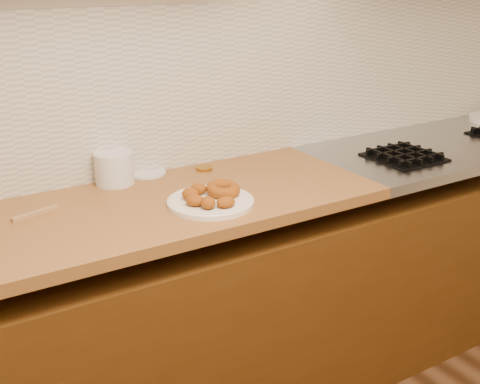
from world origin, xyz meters
The scene contains 13 objects.
wall_back centered at (0.00, 2.00, 1.35)m, with size 4.00×0.02×2.70m, color #C6B396.
base_cabinet centered at (0.00, 1.69, 0.39)m, with size 3.60×0.60×0.77m, color #4A270C.
butcher_block centered at (-0.65, 1.69, 0.88)m, with size 2.30×0.62×0.04m, color olive.
stovetop centered at (1.15, 1.69, 0.88)m, with size 1.30×0.62×0.04m, color #9EA0A5.
backsplash centered at (0.00, 1.99, 1.20)m, with size 3.60×0.02×0.60m, color beige.
burner_grates centered at (1.13, 1.61, 0.91)m, with size 0.91×0.26×0.03m.
donut_plate centered at (-0.11, 1.58, 0.91)m, with size 0.28×0.28×0.02m, color white.
ring_donut centered at (-0.05, 1.59, 0.94)m, with size 0.11×0.11×0.04m, color #955115.
fried_dough_chunks centered at (-0.14, 1.56, 0.93)m, with size 0.15×0.20×0.04m.
plastic_tub centered at (-0.30, 1.93, 0.96)m, with size 0.14×0.14×0.11m, color silver.
tub_lid centered at (-0.16, 1.97, 0.90)m, with size 0.14×0.14×0.01m, color silver.
brass_jar_lid centered at (0.04, 1.90, 0.91)m, with size 0.07×0.07×0.01m, color #AD7A21.
wooden_utensil centered at (-0.62, 1.78, 0.91)m, with size 0.16×0.02×0.01m, color #9E7345.
Camera 1 is at (-0.98, -0.02, 1.62)m, focal length 45.00 mm.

